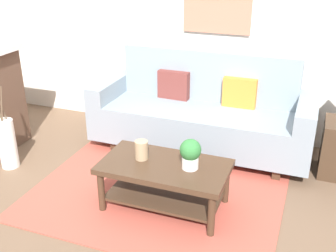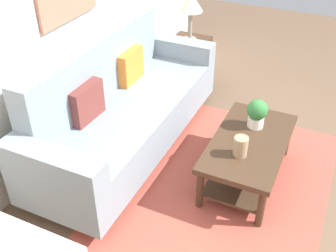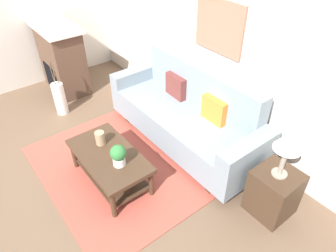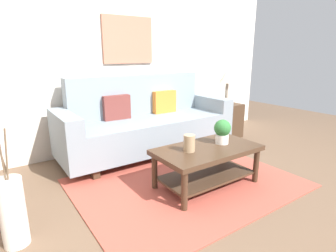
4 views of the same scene
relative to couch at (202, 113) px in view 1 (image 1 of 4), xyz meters
The scene contains 13 objects.
ground_plane 1.63m from the couch, 94.38° to the right, with size 9.74×9.74×0.00m, color brown.
wall_back 1.07m from the couch, 102.61° to the left, with size 5.74×0.10×2.70m, color silver.
area_rug 1.15m from the couch, 96.43° to the right, with size 2.29×1.74×0.01m, color #B24C3D.
couch is the anchor object (origin of this frame).
throw_pillow_maroon 0.47m from the couch, 161.78° to the left, with size 0.36×0.12×0.32m, color brown.
throw_pillow_orange 0.47m from the couch, 18.22° to the left, with size 0.36×0.12×0.32m, color orange.
coffee_table 1.22m from the couch, 89.04° to the right, with size 1.10×0.60×0.43m.
tabletop_vase 1.21m from the couch, 99.64° to the right, with size 0.11×0.11×0.17m, color tan.
potted_plant_tabletop 1.23m from the couch, 78.54° to the right, with size 0.18×0.18×0.26m.
floor_vase 2.09m from the couch, 147.81° to the right, with size 0.18×0.18×0.53m, color white.
floor_vase_branch_a 2.08m from the couch, 147.51° to the right, with size 0.01×0.01×0.36m, color brown.
floor_vase_branch_b 2.10m from the couch, 148.36° to the right, with size 0.01×0.01×0.36m, color brown.
framed_painting 1.21m from the couch, 90.00° to the left, with size 0.76×0.03×0.65m, color #B77056.
Camera 1 is at (1.24, -2.52, 2.16)m, focal length 43.91 mm.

